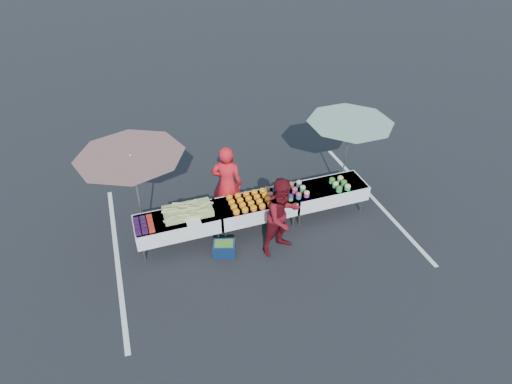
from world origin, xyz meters
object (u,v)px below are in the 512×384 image
object	(u,v)px
vendor	(227,184)
storage_bin	(224,248)
table_left	(178,223)
umbrella_left	(132,163)
customer	(283,216)
table_center	(256,207)
umbrella_right	(349,128)
table_right	(327,191)

from	to	relation	value
vendor	storage_bin	distance (m)	1.51
table_left	storage_bin	size ratio (longest dim) A/B	3.28
table_left	vendor	distance (m)	1.45
umbrella_left	customer	bearing A→B (deg)	-24.75
table_center	umbrella_right	bearing A→B (deg)	11.78
table_center	umbrella_left	size ratio (longest dim) A/B	0.79
table_center	umbrella_right	xyz separation A→B (m)	(2.50, 0.52, 1.31)
table_right	vendor	size ratio (longest dim) A/B	0.96
table_center	umbrella_left	bearing A→B (deg)	170.91
customer	umbrella_right	bearing A→B (deg)	14.45
table_center	vendor	world-z (taller)	vendor
table_left	table_center	size ratio (longest dim) A/B	1.00
customer	vendor	bearing A→B (deg)	101.17
vendor	customer	world-z (taller)	vendor
table_left	customer	world-z (taller)	customer
table_right	customer	xyz separation A→B (m)	(-1.51, -0.89, 0.33)
storage_bin	table_center	bearing A→B (deg)	52.07
table_center	umbrella_left	distance (m)	2.92
umbrella_right	customer	bearing A→B (deg)	-147.51
storage_bin	umbrella_left	bearing A→B (deg)	163.63
table_right	umbrella_left	size ratio (longest dim) A/B	0.79
table_center	customer	xyz separation A→B (m)	(0.29, -0.89, 0.33)
table_left	vendor	xyz separation A→B (m)	(1.29, 0.55, 0.39)
table_left	customer	bearing A→B (deg)	-22.98
customer	umbrella_right	xyz separation A→B (m)	(2.21, 1.41, 0.97)
table_left	umbrella_left	distance (m)	1.67
table_center	customer	world-z (taller)	customer
umbrella_left	storage_bin	distance (m)	2.65
vendor	umbrella_right	xyz separation A→B (m)	(3.01, -0.03, 0.92)
table_right	umbrella_left	bearing A→B (deg)	174.69
customer	umbrella_right	size ratio (longest dim) A/B	0.68
customer	umbrella_right	distance (m)	2.80
umbrella_left	storage_bin	xyz separation A→B (m)	(1.54, -1.05, -1.88)
table_left	storage_bin	distance (m)	1.15
table_center	table_right	bearing A→B (deg)	0.00
vendor	storage_bin	world-z (taller)	vendor
vendor	umbrella_left	xyz separation A→B (m)	(-1.99, -0.15, 1.07)
customer	table_left	bearing A→B (deg)	138.98
table_center	table_right	size ratio (longest dim) A/B	1.00
table_center	table_right	xyz separation A→B (m)	(1.80, 0.00, 0.00)
table_left	umbrella_right	world-z (taller)	umbrella_right
table_center	storage_bin	bearing A→B (deg)	-145.77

